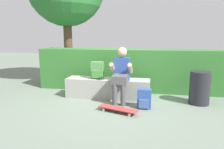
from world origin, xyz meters
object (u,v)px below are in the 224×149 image
bench_main (108,88)px  skateboard_near_person (118,109)px  backpack_on_bench (97,70)px  backpack_on_ground (144,99)px  trash_bin (200,88)px  person_skater (121,73)px

bench_main → skateboard_near_person: (0.40, -0.94, -0.16)m
backpack_on_bench → backpack_on_ground: backpack_on_bench is taller
backpack_on_bench → backpack_on_ground: size_ratio=1.00×
backpack_on_bench → trash_bin: backpack_on_bench is taller
bench_main → backpack_on_ground: bench_main is taller
bench_main → backpack_on_ground: (0.89, -0.59, -0.04)m
backpack_on_ground → person_skater: bearing=145.2°
skateboard_near_person → backpack_on_bench: size_ratio=2.05×
person_skater → bench_main: bearing=148.6°
backpack_on_ground → backpack_on_bench: bearing=153.2°
backpack_on_ground → skateboard_near_person: bearing=-143.9°
person_skater → skateboard_near_person: 0.93m
bench_main → trash_bin: size_ratio=2.78×
bench_main → skateboard_near_person: bench_main is taller
bench_main → person_skater: person_skater is taller
trash_bin → backpack_on_ground: bearing=-156.9°
skateboard_near_person → backpack_on_bench: (-0.66, 0.93, 0.58)m
backpack_on_bench → trash_bin: bearing=-2.0°
bench_main → skateboard_near_person: 1.04m
person_skater → backpack_on_ground: 0.80m
backpack_on_ground → trash_bin: trash_bin is taller
person_skater → backpack_on_bench: size_ratio=3.03×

